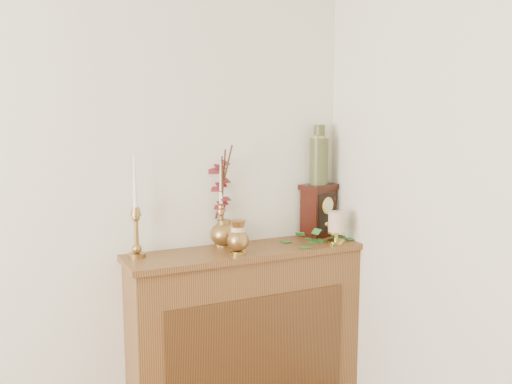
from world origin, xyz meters
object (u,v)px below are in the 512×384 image
mantel_clock (319,210)px  candlestick_center (221,218)px  candlestick_left (136,224)px  ceramic_vase (319,158)px  bud_vase (238,238)px  ginger_jar (221,200)px

mantel_clock → candlestick_center: bearing=159.9°
candlestick_left → candlestick_center: candlestick_left is taller
candlestick_left → ceramic_vase: (1.02, 0.03, 0.27)m
bud_vase → candlestick_center: bearing=92.2°
candlestick_left → bud_vase: size_ratio=2.92×
ceramic_vase → ginger_jar: bearing=178.0°
bud_vase → ginger_jar: bearing=90.1°
ginger_jar → ceramic_vase: bearing=-2.0°
candlestick_left → candlestick_center: 0.45m
candlestick_left → ginger_jar: bearing=6.5°
candlestick_center → mantel_clock: bearing=-0.6°
bud_vase → ceramic_vase: 0.69m
bud_vase → mantel_clock: mantel_clock is taller
candlestick_left → bud_vase: bearing=-20.0°
bud_vase → ceramic_vase: size_ratio=0.53×
candlestick_left → ceramic_vase: size_ratio=1.54×
candlestick_center → ginger_jar: bearing=66.8°
bud_vase → ceramic_vase: bearing=19.3°
candlestick_center → candlestick_left: bearing=-175.5°
candlestick_center → ceramic_vase: (0.57, -0.00, 0.29)m
mantel_clock → ceramic_vase: size_ratio=0.89×
bud_vase → mantel_clock: (0.57, 0.20, 0.06)m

